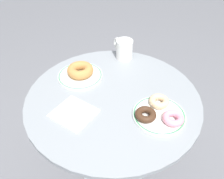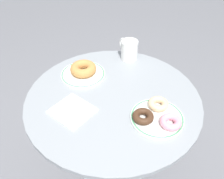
{
  "view_description": "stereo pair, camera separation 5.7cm",
  "coord_description": "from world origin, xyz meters",
  "views": [
    {
      "loc": [
        0.48,
        -0.51,
        1.38
      ],
      "look_at": [
        -0.0,
        -0.01,
        0.78
      ],
      "focal_mm": 37.91,
      "sensor_mm": 36.0,
      "label": 1
    },
    {
      "loc": [
        0.52,
        -0.47,
        1.38
      ],
      "look_at": [
        -0.0,
        -0.01,
        0.78
      ],
      "focal_mm": 37.91,
      "sensor_mm": 36.0,
      "label": 2
    }
  ],
  "objects": [
    {
      "name": "cafe_table",
      "position": [
        0.0,
        0.0,
        0.51
      ],
      "size": [
        0.7,
        0.7,
        0.74
      ],
      "color": "gray",
      "rests_on": "ground"
    },
    {
      "name": "plate_left",
      "position": [
        -0.19,
        -0.01,
        0.74
      ],
      "size": [
        0.2,
        0.2,
        0.01
      ],
      "color": "white",
      "rests_on": "cafe_table"
    },
    {
      "name": "plate_right",
      "position": [
        0.19,
        0.04,
        0.74
      ],
      "size": [
        0.19,
        0.19,
        0.01
      ],
      "color": "white",
      "rests_on": "cafe_table"
    },
    {
      "name": "donut_old_fashioned",
      "position": [
        -0.2,
        0.0,
        0.77
      ],
      "size": [
        0.15,
        0.15,
        0.04
      ],
      "primitive_type": "torus",
      "rotation": [
        0.0,
        0.0,
        1.92
      ],
      "color": "#BC7F42",
      "rests_on": "plate_left"
    },
    {
      "name": "donut_pink_frosted",
      "position": [
        0.25,
        0.05,
        0.76
      ],
      "size": [
        0.1,
        0.1,
        0.03
      ],
      "primitive_type": "torus",
      "rotation": [
        0.0,
        0.0,
        1.86
      ],
      "color": "pink",
      "rests_on": "plate_right"
    },
    {
      "name": "donut_glazed",
      "position": [
        0.16,
        0.08,
        0.76
      ],
      "size": [
        0.08,
        0.08,
        0.03
      ],
      "primitive_type": "torus",
      "rotation": [
        0.0,
        0.0,
        1.57
      ],
      "color": "#E0B789",
      "rests_on": "plate_right"
    },
    {
      "name": "donut_chocolate",
      "position": [
        0.17,
        -0.01,
        0.76
      ],
      "size": [
        0.1,
        0.1,
        0.03
      ],
      "primitive_type": "torus",
      "rotation": [
        0.0,
        0.0,
        5.82
      ],
      "color": "#422819",
      "rests_on": "plate_right"
    },
    {
      "name": "paper_napkin",
      "position": [
        -0.04,
        -0.17,
        0.74
      ],
      "size": [
        0.16,
        0.16,
        0.01
      ],
      "primitive_type": "cube",
      "rotation": [
        0.0,
        0.0,
        0.16
      ],
      "color": "white",
      "rests_on": "cafe_table"
    },
    {
      "name": "coffee_mug",
      "position": [
        -0.16,
        0.25,
        0.78
      ],
      "size": [
        0.12,
        0.08,
        0.09
      ],
      "color": "white",
      "rests_on": "cafe_table"
    }
  ]
}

